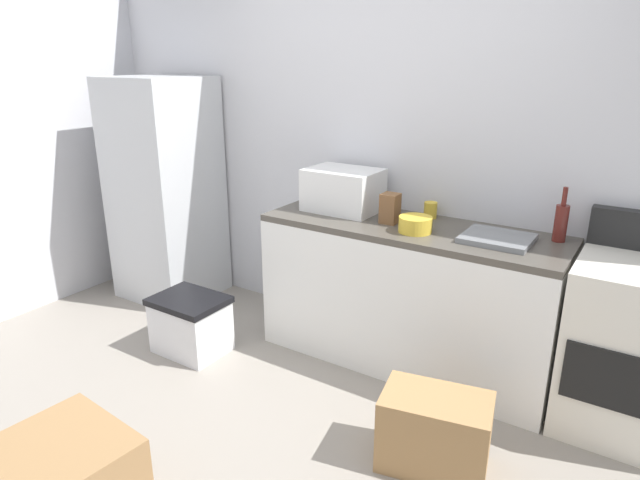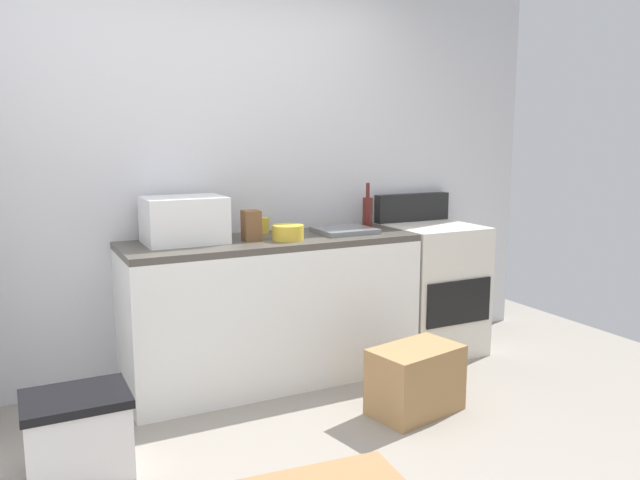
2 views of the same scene
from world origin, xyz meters
TOP-DOWN VIEW (x-y plane):
  - wall_back at (0.00, 1.55)m, footprint 5.00×0.10m
  - kitchen_counter at (0.30, 1.20)m, footprint 1.80×0.60m
  - stove_oven at (1.52, 1.21)m, footprint 0.60×0.61m
  - microwave at (-0.21, 1.27)m, footprint 0.46×0.34m
  - sink_basin at (0.81, 1.19)m, footprint 0.36×0.32m
  - wine_bottle at (1.09, 1.37)m, footprint 0.07×0.07m
  - coffee_mug at (0.33, 1.41)m, footprint 0.08×0.08m
  - knife_block at (0.17, 1.18)m, footprint 0.10×0.10m
  - mixing_bowl at (0.37, 1.10)m, footprint 0.19×0.19m
  - cardboard_box_medium at (0.82, 0.39)m, footprint 0.55×0.40m
  - storage_bin at (-0.92, 0.54)m, footprint 0.46×0.36m

SIDE VIEW (x-z plane):
  - cardboard_box_medium at x=0.82m, z-range 0.00..0.37m
  - storage_bin at x=-0.92m, z-range 0.00..0.38m
  - kitchen_counter at x=0.30m, z-range 0.00..0.90m
  - stove_oven at x=1.52m, z-range -0.08..1.02m
  - sink_basin at x=0.81m, z-range 0.90..0.93m
  - mixing_bowl at x=0.37m, z-range 0.90..0.99m
  - coffee_mug at x=0.33m, z-range 0.90..1.00m
  - knife_block at x=0.17m, z-range 0.90..1.08m
  - wine_bottle at x=1.09m, z-range 0.86..1.16m
  - microwave at x=-0.21m, z-range 0.90..1.17m
  - wall_back at x=0.00m, z-range 0.00..2.60m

